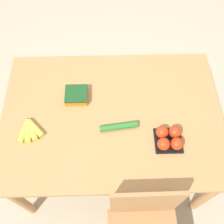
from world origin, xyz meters
The scene contains 6 objects.
ground_plane centered at (0.00, 0.00, 0.00)m, with size 12.00×12.00×0.00m, color #B7A88E.
dining_table centered at (0.00, 0.00, 0.66)m, with size 1.39×0.98×0.74m.
banana_bunch centered at (0.50, 0.10, 0.76)m, with size 0.16×0.16×0.04m.
tomato_pack centered at (-0.33, 0.19, 0.79)m, with size 0.16×0.16×0.08m.
carrot_bag centered at (0.23, -0.13, 0.78)m, with size 0.14×0.13×0.05m.
cucumber_near centered at (-0.04, 0.10, 0.77)m, with size 0.23×0.07×0.04m.
Camera 1 is at (0.02, 0.81, 2.18)m, focal length 42.00 mm.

